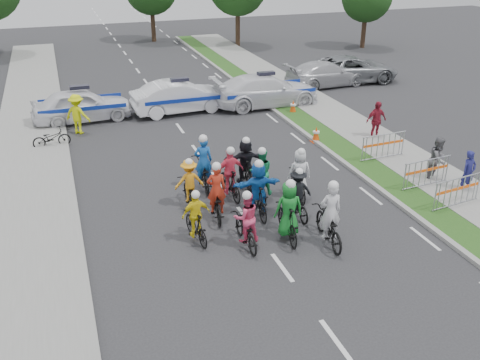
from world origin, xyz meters
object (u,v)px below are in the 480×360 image
object	(u,v)px
rider_1	(288,216)
barrier_0	(457,193)
rider_4	(297,197)
rider_7	(299,179)
rider_5	(258,192)
police_car_0	(82,105)
barrier_2	(383,147)
marshal_hiviz	(77,114)
spectator_2	(376,120)
spectator_1	(438,160)
rider_6	(216,199)
civilian_sedan	(326,74)
rider_11	(245,165)
cone_0	(316,134)
parked_bike	(51,138)
rider_10	(189,187)
rider_8	(261,179)
civilian_suv	(351,69)
rider_2	(246,225)
police_car_2	(266,90)
cone_1	(293,107)
barrier_1	(426,174)
police_car_1	(180,97)
rider_9	(230,178)
rider_3	(196,221)
rider_12	(203,170)
spectator_0	(468,172)

from	to	relation	value
rider_1	barrier_0	size ratio (longest dim) A/B	0.98
rider_4	rider_7	world-z (taller)	rider_7
rider_4	rider_5	world-z (taller)	rider_5
police_car_0	barrier_2	size ratio (longest dim) A/B	2.31
barrier_2	marshal_hiviz	bearing A→B (deg)	146.99
rider_7	spectator_2	world-z (taller)	rider_7
police_car_0	spectator_1	bearing A→B (deg)	-139.38
rider_6	civilian_sedan	bearing A→B (deg)	-119.37
barrier_0	rider_4	bearing A→B (deg)	166.51
spectator_1	spectator_2	xyz separation A→B (m)	(0.28, 4.51, 0.01)
rider_11	cone_0	size ratio (longest dim) A/B	2.69
rider_4	cone_0	world-z (taller)	rider_4
rider_5	spectator_1	size ratio (longest dim) A/B	1.17
rider_5	parked_bike	size ratio (longest dim) A/B	1.27
rider_1	rider_10	size ratio (longest dim) A/B	1.14
rider_8	civilian_sedan	distance (m)	15.31
rider_4	civilian_suv	size ratio (longest dim) A/B	0.30
rider_2	cone_0	distance (m)	9.00
police_car_2	rider_6	bearing A→B (deg)	151.17
rider_6	police_car_0	world-z (taller)	rider_6
rider_7	cone_1	world-z (taller)	rider_7
parked_bike	spectator_2	bearing A→B (deg)	-109.87
parked_bike	barrier_1	bearing A→B (deg)	-129.51
spectator_2	police_car_1	bearing A→B (deg)	133.76
police_car_2	cone_0	bearing A→B (deg)	-178.98
rider_2	rider_9	distance (m)	3.15
rider_10	cone_0	distance (m)	7.75
rider_3	rider_9	bearing A→B (deg)	-135.13
rider_9	civilian_sedan	world-z (taller)	rider_9
rider_12	police_car_0	world-z (taller)	rider_12
rider_2	rider_10	xyz separation A→B (m)	(-0.91, 2.93, 0.01)
rider_12	civilian_suv	distance (m)	16.88
police_car_1	barrier_0	xyz separation A→B (m)	(6.09, -13.07, -0.24)
rider_8	marshal_hiviz	bearing A→B (deg)	-47.28
parked_bike	spectator_1	bearing A→B (deg)	-126.54
spectator_1	marshal_hiviz	bearing A→B (deg)	113.15
rider_6	parked_bike	size ratio (longest dim) A/B	1.28
rider_8	spectator_2	world-z (taller)	rider_8
rider_11	spectator_0	size ratio (longest dim) A/B	1.23
civilian_sedan	spectator_0	bearing A→B (deg)	167.14
rider_8	police_car_1	size ratio (longest dim) A/B	0.40
rider_2	spectator_2	world-z (taller)	rider_2
rider_7	police_car_1	size ratio (longest dim) A/B	0.38
rider_8	rider_9	bearing A→B (deg)	-11.10
rider_2	police_car_0	size ratio (longest dim) A/B	0.39
civilian_sedan	cone_0	world-z (taller)	civilian_sedan
spectator_1	spectator_2	bearing A→B (deg)	58.23
civilian_sedan	spectator_1	xyz separation A→B (m)	(-2.39, -13.23, 0.12)
rider_11	spectator_1	size ratio (longest dim) A/B	1.13
rider_2	police_car_0	world-z (taller)	rider_2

